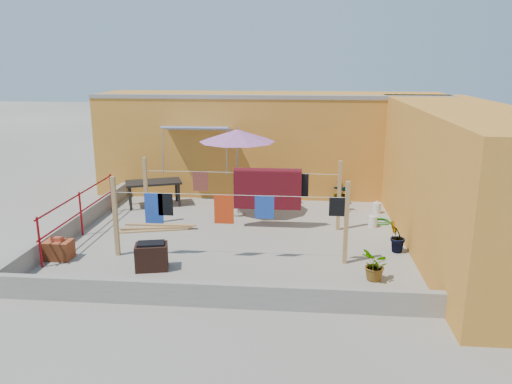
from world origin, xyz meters
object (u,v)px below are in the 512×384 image
outdoor_table (154,184)px  green_hose (381,221)px  patio_umbrella (237,136)px  water_jug_a (373,221)px  brick_stack (59,250)px  brazier (152,256)px  water_jug_b (377,208)px  plant_back_a (282,191)px  white_basin (325,299)px

outdoor_table → green_hose: 6.63m
patio_umbrella → green_hose: 4.50m
water_jug_a → outdoor_table: bearing=167.1°
outdoor_table → water_jug_a: bearing=-12.9°
brick_stack → brazier: brazier is taller
outdoor_table → water_jug_b: bearing=-1.4°
green_hose → plant_back_a: 3.22m
green_hose → water_jug_b: bearing=90.0°
outdoor_table → white_basin: outdoor_table is taller
outdoor_table → brick_stack: size_ratio=3.05×
white_basin → water_jug_b: (1.69, 5.55, 0.11)m
patio_umbrella → brazier: 4.55m
brazier → white_basin: (3.52, -1.10, -0.25)m
brick_stack → water_jug_a: bearing=21.7°
brick_stack → green_hose: (7.40, 3.24, -0.18)m
water_jug_b → water_jug_a: bearing=-102.6°
brick_stack → water_jug_b: (7.40, 4.10, -0.06)m
outdoor_table → water_jug_b: 6.54m
outdoor_table → water_jug_a: (6.24, -1.43, -0.52)m
outdoor_table → water_jug_b: (6.52, -0.16, -0.52)m
plant_back_a → patio_umbrella: bearing=-130.8°
brazier → water_jug_a: 5.87m
water_jug_a → patio_umbrella: bearing=168.9°
brazier → water_jug_a: (4.93, 3.19, -0.14)m
brick_stack → green_hose: size_ratio=1.20×
brick_stack → white_basin: (5.71, -1.46, -0.17)m
brick_stack → water_jug_b: size_ratio=1.66×
outdoor_table → green_hose: (6.52, -1.03, -0.64)m
brazier → plant_back_a: plant_back_a is taller
patio_umbrella → water_jug_a: size_ratio=7.23×
outdoor_table → plant_back_a: size_ratio=2.36×
brick_stack → water_jug_b: brick_stack is taller
patio_umbrella → outdoor_table: size_ratio=1.40×
brick_stack → green_hose: 8.08m
outdoor_table → plant_back_a: 3.87m
plant_back_a → brick_stack: bearing=-133.5°
patio_umbrella → water_jug_b: (3.91, 0.55, -2.08)m
outdoor_table → white_basin: bearing=-49.8°
outdoor_table → water_jug_b: outdoor_table is taller
outdoor_table → brazier: (1.31, -4.62, -0.39)m
brazier → white_basin: 3.69m
water_jug_b → green_hose: 0.87m
brazier → outdoor_table: bearing=105.8°
outdoor_table → brazier: bearing=-74.2°
brazier → green_hose: bearing=34.6°
brazier → water_jug_b: bearing=40.5°
green_hose → water_jug_a: bearing=-125.1°
patio_umbrella → outdoor_table: bearing=164.7°
outdoor_table → brick_stack: outdoor_table is taller
brick_stack → patio_umbrella: bearing=45.5°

